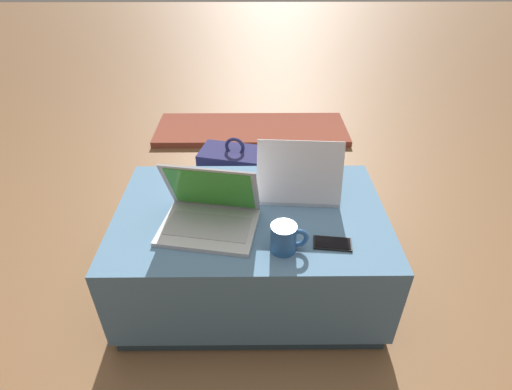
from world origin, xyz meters
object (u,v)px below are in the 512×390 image
(laptop_far, at_px, (298,182))
(backpack, at_px, (237,186))
(laptop_near, at_px, (210,214))
(cell_phone, at_px, (333,243))
(coffee_mug, at_px, (285,238))

(laptop_far, height_order, backpack, laptop_far)
(laptop_near, relative_size, laptop_far, 1.11)
(laptop_near, distance_m, backpack, 0.63)
(laptop_far, distance_m, backpack, 0.53)
(laptop_near, relative_size, backpack, 0.79)
(backpack, bearing_deg, laptop_near, 96.07)
(cell_phone, relative_size, backpack, 0.29)
(laptop_far, bearing_deg, cell_phone, 110.60)
(laptop_near, height_order, backpack, laptop_near)
(laptop_near, bearing_deg, laptop_far, 40.57)
(laptop_far, xyz_separation_m, coffee_mug, (-0.08, -0.33, -0.00))
(cell_phone, height_order, coffee_mug, coffee_mug)
(laptop_near, relative_size, cell_phone, 2.73)
(laptop_far, xyz_separation_m, cell_phone, (0.09, -0.31, -0.05))
(laptop_near, bearing_deg, backpack, 92.58)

